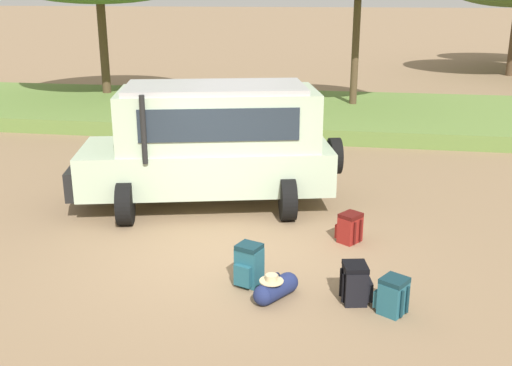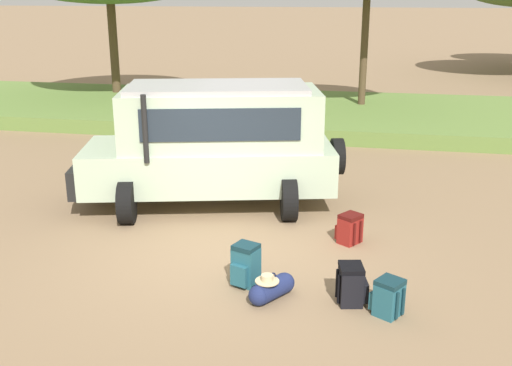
{
  "view_description": "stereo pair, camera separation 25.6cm",
  "coord_description": "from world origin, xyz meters",
  "px_view_note": "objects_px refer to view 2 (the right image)",
  "views": [
    {
      "loc": [
        2.01,
        -8.74,
        4.16
      ],
      "look_at": [
        0.36,
        0.94,
        1.0
      ],
      "focal_mm": 42.0,
      "sensor_mm": 36.0,
      "label": 1
    },
    {
      "loc": [
        2.26,
        -8.7,
        4.16
      ],
      "look_at": [
        0.36,
        0.94,
        1.0
      ],
      "focal_mm": 42.0,
      "sensor_mm": 36.0,
      "label": 2
    }
  ],
  "objects_px": {
    "backpack_outermost": "(388,297)",
    "backpack_cluster_center": "(349,229)",
    "backpack_beside_front_wheel": "(351,284)",
    "backpack_near_rear_wheel": "(246,265)",
    "duffel_bag_low_black_case": "(272,288)",
    "safari_vehicle": "(214,142)"
  },
  "relations": [
    {
      "from": "backpack_cluster_center",
      "to": "backpack_near_rear_wheel",
      "type": "relative_size",
      "value": 0.82
    },
    {
      "from": "backpack_near_rear_wheel",
      "to": "duffel_bag_low_black_case",
      "type": "xyz_separation_m",
      "value": [
        0.45,
        -0.34,
        -0.15
      ]
    },
    {
      "from": "safari_vehicle",
      "to": "backpack_near_rear_wheel",
      "type": "height_order",
      "value": "safari_vehicle"
    },
    {
      "from": "backpack_outermost",
      "to": "duffel_bag_low_black_case",
      "type": "height_order",
      "value": "backpack_outermost"
    },
    {
      "from": "backpack_beside_front_wheel",
      "to": "backpack_cluster_center",
      "type": "xyz_separation_m",
      "value": [
        -0.12,
        2.11,
        -0.02
      ]
    },
    {
      "from": "backpack_near_rear_wheel",
      "to": "duffel_bag_low_black_case",
      "type": "height_order",
      "value": "backpack_near_rear_wheel"
    },
    {
      "from": "backpack_beside_front_wheel",
      "to": "backpack_near_rear_wheel",
      "type": "relative_size",
      "value": 0.88
    },
    {
      "from": "backpack_beside_front_wheel",
      "to": "backpack_near_rear_wheel",
      "type": "distance_m",
      "value": 1.57
    },
    {
      "from": "backpack_beside_front_wheel",
      "to": "duffel_bag_low_black_case",
      "type": "relative_size",
      "value": 0.77
    },
    {
      "from": "backpack_near_rear_wheel",
      "to": "backpack_outermost",
      "type": "relative_size",
      "value": 1.25
    },
    {
      "from": "safari_vehicle",
      "to": "backpack_beside_front_wheel",
      "type": "bearing_deg",
      "value": -50.97
    },
    {
      "from": "backpack_beside_front_wheel",
      "to": "backpack_cluster_center",
      "type": "relative_size",
      "value": 1.08
    },
    {
      "from": "safari_vehicle",
      "to": "backpack_beside_front_wheel",
      "type": "height_order",
      "value": "safari_vehicle"
    },
    {
      "from": "backpack_beside_front_wheel",
      "to": "backpack_outermost",
      "type": "bearing_deg",
      "value": -24.53
    },
    {
      "from": "safari_vehicle",
      "to": "backpack_outermost",
      "type": "height_order",
      "value": "safari_vehicle"
    },
    {
      "from": "backpack_beside_front_wheel",
      "to": "backpack_outermost",
      "type": "relative_size",
      "value": 1.1
    },
    {
      "from": "backpack_beside_front_wheel",
      "to": "duffel_bag_low_black_case",
      "type": "height_order",
      "value": "backpack_beside_front_wheel"
    },
    {
      "from": "backpack_cluster_center",
      "to": "backpack_outermost",
      "type": "relative_size",
      "value": 1.02
    },
    {
      "from": "backpack_outermost",
      "to": "backpack_cluster_center",
      "type": "bearing_deg",
      "value": 104.89
    },
    {
      "from": "backpack_near_rear_wheel",
      "to": "duffel_bag_low_black_case",
      "type": "distance_m",
      "value": 0.59
    },
    {
      "from": "backpack_cluster_center",
      "to": "backpack_near_rear_wheel",
      "type": "distance_m",
      "value": 2.36
    },
    {
      "from": "safari_vehicle",
      "to": "backpack_outermost",
      "type": "distance_m",
      "value": 5.22
    }
  ]
}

